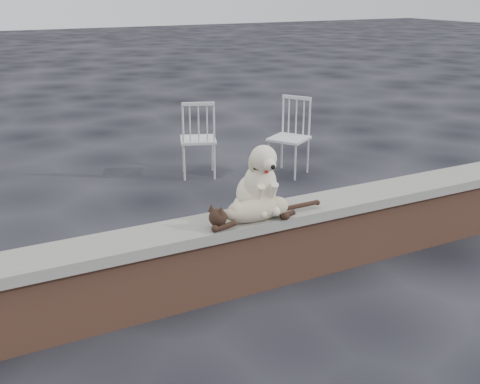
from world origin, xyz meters
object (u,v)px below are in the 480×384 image
dog (256,177)px  chair_d (289,137)px  cat (256,208)px  chair_c (198,138)px

dog → chair_d: dog is taller
cat → chair_d: chair_d is taller
dog → chair_d: (1.73, 2.25, -0.39)m
cat → chair_d: size_ratio=1.19×
cat → chair_c: size_ratio=1.19×
dog → chair_d: bearing=55.8°
dog → cat: bearing=-114.8°
cat → chair_c: bearing=77.5°
dog → chair_d: 2.86m
dog → cat: 0.25m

